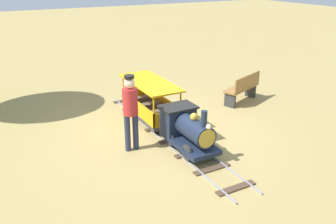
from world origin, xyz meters
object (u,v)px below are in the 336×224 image
locomotive (187,128)px  park_bench (243,88)px  passenger_car (150,104)px  conductor_person (130,107)px

locomotive → park_bench: bearing=-149.7°
passenger_car → park_bench: (-2.87, 0.07, -0.01)m
locomotive → park_bench: 3.33m
locomotive → conductor_person: 1.24m
locomotive → conductor_person: bearing=-27.8°
park_bench → passenger_car: bearing=-1.4°
passenger_car → conductor_person: (1.01, 1.21, 0.53)m
passenger_car → locomotive: bearing=90.0°
conductor_person → park_bench: size_ratio=1.19×
locomotive → park_bench: locomotive is taller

